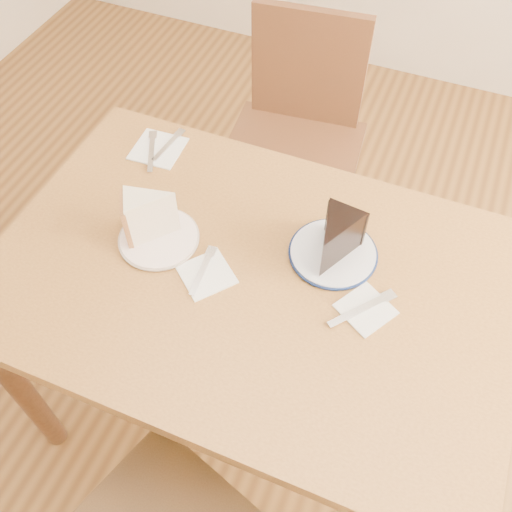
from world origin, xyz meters
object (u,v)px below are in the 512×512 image
object	(u,v)px
table	(252,297)
plate_cream	(159,238)
plate_navy	(333,253)
chair_far	(295,141)
carrot_cake	(154,216)
chocolate_cake	(333,243)

from	to	relation	value
table	plate_cream	distance (m)	0.26
plate_cream	plate_navy	xyz separation A→B (m)	(0.40, 0.11, 0.00)
plate_navy	chair_far	bearing A→B (deg)	116.36
chair_far	plate_cream	bearing A→B (deg)	76.21
table	carrot_cake	size ratio (longest dim) A/B	10.55
carrot_cake	chocolate_cake	size ratio (longest dim) A/B	0.87
plate_cream	plate_navy	distance (m)	0.41
plate_cream	plate_navy	bearing A→B (deg)	16.11
plate_navy	carrot_cake	xyz separation A→B (m)	(-0.41, -0.10, 0.06)
table	carrot_cake	distance (m)	0.31
chair_far	carrot_cake	xyz separation A→B (m)	(-0.11, -0.71, 0.32)
plate_navy	plate_cream	bearing A→B (deg)	-163.89
plate_cream	chocolate_cake	world-z (taller)	chocolate_cake
plate_cream	carrot_cake	size ratio (longest dim) A/B	1.62
carrot_cake	table	bearing A→B (deg)	54.49
plate_navy	carrot_cake	world-z (taller)	carrot_cake
plate_navy	chocolate_cake	world-z (taller)	chocolate_cake
carrot_cake	chocolate_cake	distance (m)	0.42
chocolate_cake	carrot_cake	bearing A→B (deg)	19.19
table	chocolate_cake	size ratio (longest dim) A/B	9.14
plate_navy	table	bearing A→B (deg)	-141.61
plate_cream	chair_far	bearing A→B (deg)	82.39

